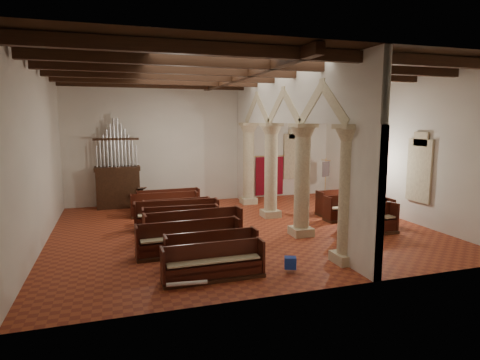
% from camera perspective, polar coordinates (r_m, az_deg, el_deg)
% --- Properties ---
extents(floor, '(14.00, 14.00, 0.00)m').
position_cam_1_polar(floor, '(15.71, 0.26, -6.94)').
color(floor, '#993E21').
rests_on(floor, ground).
extents(ceiling, '(14.00, 14.00, 0.00)m').
position_cam_1_polar(ceiling, '(15.26, 0.27, 15.34)').
color(ceiling, '#311F10').
rests_on(ceiling, wall_back).
extents(wall_back, '(14.00, 0.02, 6.00)m').
position_cam_1_polar(wall_back, '(20.98, -4.78, 5.22)').
color(wall_back, beige).
rests_on(wall_back, floor).
extents(wall_front, '(14.00, 0.02, 6.00)m').
position_cam_1_polar(wall_front, '(9.68, 11.19, 1.36)').
color(wall_front, beige).
rests_on(wall_front, floor).
extents(wall_left, '(0.02, 12.00, 6.00)m').
position_cam_1_polar(wall_left, '(14.66, -26.81, 2.97)').
color(wall_left, beige).
rests_on(wall_left, floor).
extents(wall_right, '(0.02, 12.00, 6.00)m').
position_cam_1_polar(wall_right, '(18.57, 21.36, 4.26)').
color(wall_right, beige).
rests_on(wall_right, floor).
extents(ceiling_beams, '(13.80, 11.80, 0.30)m').
position_cam_1_polar(ceiling_beams, '(15.24, 0.27, 14.67)').
color(ceiling_beams, '#381F11').
rests_on(ceiling_beams, wall_back).
extents(arcade, '(0.90, 11.90, 6.00)m').
position_cam_1_polar(arcade, '(15.81, 6.53, 6.20)').
color(arcade, beige).
rests_on(arcade, floor).
extents(window_right_a, '(0.03, 1.00, 2.20)m').
position_cam_1_polar(window_right_a, '(17.49, 24.24, 1.23)').
color(window_right_a, '#2F6A4C').
rests_on(window_right_a, wall_right).
extents(window_right_b, '(0.03, 1.00, 2.20)m').
position_cam_1_polar(window_right_b, '(20.62, 16.85, 2.60)').
color(window_right_b, '#2F6A4C').
rests_on(window_right_b, wall_right).
extents(window_back, '(1.00, 0.03, 2.20)m').
position_cam_1_polar(window_back, '(22.65, 7.71, 3.38)').
color(window_back, '#2F6A4C').
rests_on(window_back, wall_back).
extents(pipe_organ, '(2.10, 0.85, 4.40)m').
position_cam_1_polar(pipe_organ, '(20.12, -16.99, 0.08)').
color(pipe_organ, '#381F11').
rests_on(pipe_organ, floor).
extents(lectern, '(0.53, 0.56, 1.10)m').
position_cam_1_polar(lectern, '(19.48, -13.94, -2.79)').
color(lectern, '#382412').
rests_on(lectern, floor).
extents(dossal_curtain, '(1.80, 0.07, 2.17)m').
position_cam_1_polar(dossal_curtain, '(22.11, 4.21, 0.61)').
color(dossal_curtain, maroon).
rests_on(dossal_curtain, floor).
extents(processional_banner, '(0.50, 0.64, 2.23)m').
position_cam_1_polar(processional_banner, '(21.41, 12.02, -0.86)').
color(processional_banner, '#381F11').
rests_on(processional_banner, floor).
extents(hymnal_box_a, '(0.40, 0.36, 0.32)m').
position_cam_1_polar(hymnal_box_a, '(11.44, 7.16, -11.60)').
color(hymnal_box_a, '#151691').
rests_on(hymnal_box_a, floor).
extents(hymnal_box_b, '(0.38, 0.34, 0.31)m').
position_cam_1_polar(hymnal_box_b, '(13.45, -2.88, -8.48)').
color(hymnal_box_b, '#162497').
rests_on(hymnal_box_b, floor).
extents(hymnal_box_c, '(0.35, 0.29, 0.32)m').
position_cam_1_polar(hymnal_box_c, '(14.63, -5.18, -7.09)').
color(hymnal_box_c, navy).
rests_on(hymnal_box_c, floor).
extents(tube_heater_a, '(1.02, 0.21, 0.10)m').
position_cam_1_polar(tube_heater_a, '(10.37, -7.55, -14.36)').
color(tube_heater_a, silver).
rests_on(tube_heater_a, floor).
extents(tube_heater_b, '(1.09, 0.18, 0.11)m').
position_cam_1_polar(tube_heater_b, '(11.91, -7.59, -11.30)').
color(tube_heater_b, silver).
rests_on(tube_heater_b, floor).
extents(nave_pew_0, '(2.74, 0.68, 0.97)m').
position_cam_1_polar(nave_pew_0, '(10.86, -3.77, -12.32)').
color(nave_pew_0, '#381F11').
rests_on(nave_pew_0, floor).
extents(nave_pew_1, '(2.75, 0.69, 0.97)m').
position_cam_1_polar(nave_pew_1, '(11.92, -4.03, -10.41)').
color(nave_pew_1, '#381F11').
rests_on(nave_pew_1, floor).
extents(nave_pew_2, '(3.27, 0.80, 1.05)m').
position_cam_1_polar(nave_pew_2, '(12.83, -7.27, -8.96)').
color(nave_pew_2, '#381F11').
rests_on(nave_pew_2, floor).
extents(nave_pew_3, '(3.39, 0.96, 1.13)m').
position_cam_1_polar(nave_pew_3, '(13.92, -6.54, -7.43)').
color(nave_pew_3, '#381F11').
rests_on(nave_pew_3, floor).
extents(nave_pew_4, '(2.78, 0.87, 1.07)m').
position_cam_1_polar(nave_pew_4, '(14.88, -8.38, -6.49)').
color(nave_pew_4, '#381F11').
rests_on(nave_pew_4, floor).
extents(nave_pew_5, '(3.29, 0.90, 1.09)m').
position_cam_1_polar(nave_pew_5, '(15.91, -8.94, -5.51)').
color(nave_pew_5, '#381F11').
rests_on(nave_pew_5, floor).
extents(nave_pew_6, '(2.77, 0.71, 0.96)m').
position_cam_1_polar(nave_pew_6, '(16.86, -8.88, -4.86)').
color(nave_pew_6, '#381F11').
rests_on(nave_pew_6, floor).
extents(nave_pew_7, '(2.92, 0.69, 1.01)m').
position_cam_1_polar(nave_pew_7, '(18.08, -10.64, -3.95)').
color(nave_pew_7, '#381F11').
rests_on(nave_pew_7, floor).
extents(nave_pew_8, '(2.91, 0.80, 1.00)m').
position_cam_1_polar(nave_pew_8, '(18.97, -10.12, -3.37)').
color(nave_pew_8, '#381F11').
rests_on(nave_pew_8, floor).
extents(aisle_pew_0, '(2.08, 0.78, 1.12)m').
position_cam_1_polar(aisle_pew_0, '(15.71, 18.04, -5.94)').
color(aisle_pew_0, '#381F11').
rests_on(aisle_pew_0, floor).
extents(aisle_pew_1, '(1.99, 0.73, 1.09)m').
position_cam_1_polar(aisle_pew_1, '(16.75, 17.90, -5.09)').
color(aisle_pew_1, '#381F11').
rests_on(aisle_pew_1, floor).
extents(aisle_pew_2, '(2.19, 0.80, 1.06)m').
position_cam_1_polar(aisle_pew_2, '(17.63, 15.22, -4.35)').
color(aisle_pew_2, '#381F11').
rests_on(aisle_pew_2, floor).
extents(aisle_pew_3, '(2.13, 0.85, 1.10)m').
position_cam_1_polar(aisle_pew_3, '(18.55, 13.93, -3.62)').
color(aisle_pew_3, '#381F11').
rests_on(aisle_pew_3, floor).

